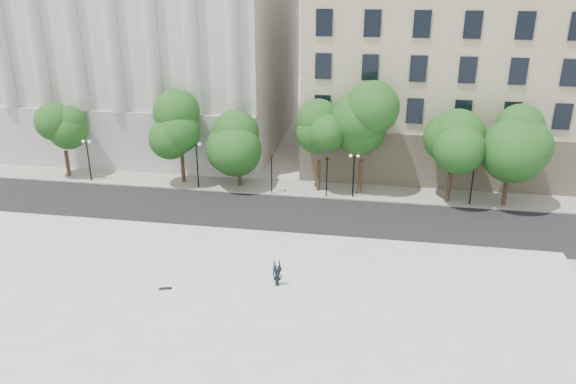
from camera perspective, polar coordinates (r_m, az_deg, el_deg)
name	(u,v)px	position (r m, az deg, el deg)	size (l,w,h in m)	color
ground	(187,353)	(30.64, -10.18, -15.77)	(160.00, 160.00, 0.00)	beige
plaza	(205,316)	(32.80, -8.46, -12.37)	(44.00, 22.00, 0.45)	white
street	(261,214)	(45.59, -2.80, -2.20)	(60.00, 8.00, 0.02)	black
far_sidewalk	(275,187)	(51.00, -1.38, 0.55)	(60.00, 4.00, 0.12)	#9C9990
building_west	(148,23)	(66.82, -14.06, 16.31)	(31.50, 27.65, 25.60)	#BABAB5
building_east	(492,46)	(62.98, 20.05, 13.78)	(36.00, 26.15, 23.00)	#B9AC8D
traffic_light_west	(271,155)	(48.21, -1.70, 3.81)	(0.49, 1.66, 4.16)	black
traffic_light_east	(327,158)	(47.56, 4.01, 3.47)	(0.49, 1.60, 4.13)	black
person_lying	(277,282)	(34.74, -1.08, -9.10)	(0.61, 0.40, 1.66)	black
skateboard	(165,288)	(35.23, -12.36, -9.55)	(0.76, 0.19, 0.08)	black
street_trees	(319,135)	(48.23, 3.21, 5.79)	(43.47, 5.32, 8.16)	#382619
lamp_posts	(270,163)	(48.78, -1.81, 3.00)	(34.96, 0.28, 4.33)	black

